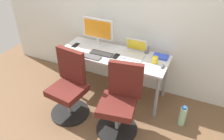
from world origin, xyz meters
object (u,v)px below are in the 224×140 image
office_chair_left (69,87)px  water_bottle_on_floor (182,116)px  office_chair_right (120,102)px  desktop_monitor (98,30)px  open_laptop (134,52)px  coffee_mug (155,60)px

office_chair_left → water_bottle_on_floor: 1.56m
office_chair_right → water_bottle_on_floor: 0.88m
office_chair_left → desktop_monitor: desktop_monitor is taller
desktop_monitor → open_laptop: bearing=-4.6°
office_chair_right → coffee_mug: (0.23, 0.64, 0.32)m
coffee_mug → office_chair_right: bearing=-109.9°
water_bottle_on_floor → coffee_mug: bearing=153.4°
office_chair_left → desktop_monitor: 0.95m
office_chair_left → coffee_mug: (0.98, 0.64, 0.32)m
open_laptop → desktop_monitor: bearing=175.4°
office_chair_right → open_laptop: (-0.09, 0.74, 0.33)m
office_chair_right → open_laptop: office_chair_right is taller
office_chair_left → coffee_mug: office_chair_left is taller
office_chair_left → open_laptop: (0.65, 0.74, 0.33)m
water_bottle_on_floor → desktop_monitor: (-1.44, 0.40, 0.80)m
office_chair_left → office_chair_right: bearing=-0.0°
open_laptop → coffee_mug: 0.34m
office_chair_right → desktop_monitor: (-0.70, 0.79, 0.53)m
open_laptop → coffee_mug: (0.33, -0.09, -0.01)m
open_laptop → coffee_mug: bearing=-15.6°
water_bottle_on_floor → open_laptop: open_laptop is taller
office_chair_left → coffee_mug: 1.22m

